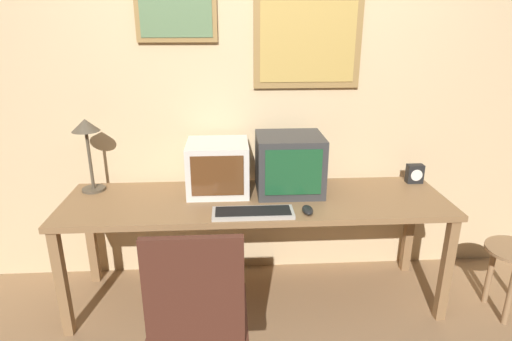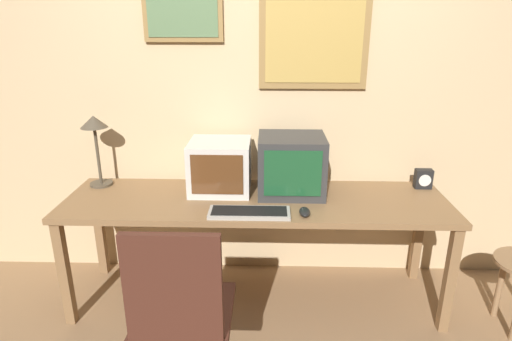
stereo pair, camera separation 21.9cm
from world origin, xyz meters
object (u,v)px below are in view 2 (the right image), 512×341
at_px(monitor_left, 220,166).
at_px(keyboard_main, 249,213).
at_px(office_chair, 183,329).
at_px(mouse_near_keyboard, 305,212).
at_px(desk_lamp, 95,132).
at_px(monitor_right, 291,165).
at_px(desk_clock, 423,179).

distance_m(monitor_left, keyboard_main, 0.44).
bearing_deg(keyboard_main, office_chair, -114.61).
distance_m(mouse_near_keyboard, desk_lamp, 1.41).
xyz_separation_m(monitor_left, monitor_right, (0.44, -0.03, 0.02)).
bearing_deg(desk_clock, keyboard_main, -158.41).
bearing_deg(mouse_near_keyboard, monitor_right, 100.77).
xyz_separation_m(monitor_left, mouse_near_keyboard, (0.51, -0.36, -0.14)).
relative_size(desk_clock, desk_lamp, 0.27).
xyz_separation_m(desk_lamp, office_chair, (0.72, -1.02, -0.65)).
bearing_deg(mouse_near_keyboard, office_chair, -133.95).
xyz_separation_m(keyboard_main, desk_clock, (1.10, 0.44, 0.05)).
bearing_deg(office_chair, keyboard_main, 65.39).
bearing_deg(office_chair, desk_clock, 36.90).
relative_size(monitor_left, office_chair, 0.39).
bearing_deg(desk_lamp, keyboard_main, -23.24).
bearing_deg(keyboard_main, desk_lamp, 156.76).
xyz_separation_m(monitor_right, office_chair, (-0.52, -0.93, -0.47)).
distance_m(monitor_right, desk_lamp, 1.26).
relative_size(desk_clock, office_chair, 0.13).
relative_size(desk_lamp, office_chair, 0.48).
relative_size(monitor_right, office_chair, 0.42).
bearing_deg(office_chair, monitor_left, 85.57).
relative_size(monitor_left, mouse_near_keyboard, 3.24).
distance_m(monitor_left, desk_lamp, 0.82).
bearing_deg(monitor_right, desk_lamp, 175.86).
height_order(monitor_left, monitor_right, monitor_right).
distance_m(monitor_left, monitor_right, 0.45).
bearing_deg(desk_lamp, mouse_near_keyboard, -17.87).
height_order(desk_clock, desk_lamp, desk_lamp).
relative_size(monitor_left, keyboard_main, 0.83).
height_order(monitor_left, office_chair, monitor_left).
bearing_deg(keyboard_main, monitor_right, 53.99).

